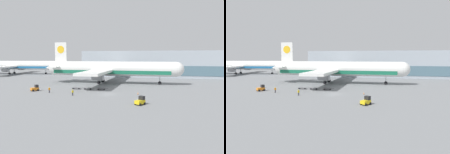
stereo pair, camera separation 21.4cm
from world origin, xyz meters
TOP-DOWN VIEW (x-y plane):
  - ground_plane at (0.00, 0.00)m, footprint 400.00×400.00m
  - terminal_building at (16.09, 61.88)m, footprint 90.00×18.20m
  - airplane_main at (-6.41, 25.52)m, footprint 58.08×48.15m
  - airplane_distant at (-74.36, 57.67)m, footprint 53.23×44.79m
  - baggage_tug_foreground at (10.58, -11.73)m, footprint 2.58×2.81m
  - baggage_tug_mid at (-24.38, 0.48)m, footprint 2.61×2.81m
  - baggage_dolly_lead at (-13.18, 7.40)m, footprint 3.77×1.85m
  - baggage_dolly_second at (-9.14, 7.70)m, footprint 3.77×1.85m
  - baggage_dolly_third at (-4.47, 8.11)m, footprint 3.77×1.85m
  - ground_crew_near at (-9.36, -4.33)m, footprint 0.40×0.46m
  - ground_crew_far at (-18.22, -1.55)m, footprint 0.42×0.44m
  - traffic_cone_near at (8.41, 2.01)m, footprint 0.40×0.40m

SIDE VIEW (x-z plane):
  - ground_plane at x=0.00m, z-range 0.00..0.00m
  - traffic_cone_near at x=8.41m, z-range -0.01..0.65m
  - baggage_dolly_lead at x=-13.18m, z-range 0.15..0.63m
  - baggage_dolly_second at x=-9.14m, z-range 0.15..0.63m
  - baggage_dolly_third at x=-4.47m, z-range 0.15..0.63m
  - baggage_tug_foreground at x=10.58m, z-range -0.12..1.88m
  - baggage_tug_mid at x=-24.38m, z-range -0.12..1.88m
  - ground_crew_near at x=-9.36m, z-range 0.15..1.87m
  - ground_crew_far at x=-18.22m, z-range 0.16..1.91m
  - airplane_distant at x=-74.36m, z-range -2.45..13.20m
  - airplane_main at x=-6.41m, z-range -2.66..14.34m
  - terminal_building at x=16.09m, z-range -0.01..13.99m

